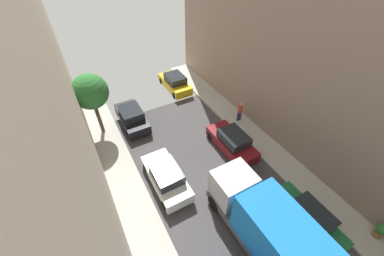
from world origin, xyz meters
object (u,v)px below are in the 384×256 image
(potted_plant_2, at_px, (381,231))
(parked_car_right_2, at_px, (306,219))
(delivery_truck, at_px, (266,226))
(street_tree_2, at_px, (90,92))
(parked_car_left_4, at_px, (166,177))
(parked_car_right_4, at_px, (175,83))
(pedestrian, at_px, (240,111))
(parked_car_left_5, at_px, (132,117))
(parked_car_right_3, at_px, (232,142))

(potted_plant_2, bearing_deg, parked_car_right_2, 141.47)
(delivery_truck, xyz_separation_m, street_tree_2, (-5.09, 12.55, 1.98))
(parked_car_left_4, bearing_deg, parked_car_right_4, 61.40)
(pedestrian, height_order, street_tree_2, street_tree_2)
(parked_car_right_4, bearing_deg, delivery_truck, -99.85)
(parked_car_left_4, distance_m, delivery_truck, 6.34)
(delivery_truck, height_order, street_tree_2, street_tree_2)
(parked_car_left_5, xyz_separation_m, parked_car_right_3, (5.40, -6.27, 0.00))
(parked_car_left_4, height_order, potted_plant_2, parked_car_left_4)
(parked_car_left_5, distance_m, parked_car_right_3, 8.27)
(parked_car_left_4, xyz_separation_m, parked_car_right_4, (5.40, 9.91, 0.00))
(parked_car_right_3, bearing_deg, parked_car_right_4, 90.00)
(parked_car_right_4, distance_m, pedestrian, 7.52)
(parked_car_right_2, bearing_deg, parked_car_left_4, 131.44)
(street_tree_2, bearing_deg, parked_car_left_4, -70.94)
(delivery_truck, distance_m, street_tree_2, 13.69)
(street_tree_2, bearing_deg, pedestrian, -21.88)
(parked_car_right_2, xyz_separation_m, delivery_truck, (-2.70, 0.48, 1.07))
(parked_car_left_4, xyz_separation_m, parked_car_left_5, (0.00, 6.76, 0.00))
(potted_plant_2, bearing_deg, street_tree_2, 124.85)
(parked_car_right_4, bearing_deg, parked_car_left_4, -118.60)
(parked_car_left_4, distance_m, pedestrian, 8.33)
(parked_car_right_3, relative_size, potted_plant_2, 4.35)
(parked_car_right_2, height_order, potted_plant_2, parked_car_right_2)
(street_tree_2, bearing_deg, delivery_truck, -67.93)
(parked_car_right_2, distance_m, potted_plant_2, 3.69)
(parked_car_left_4, bearing_deg, pedestrian, 19.68)
(parked_car_left_4, distance_m, parked_car_right_3, 5.42)
(parked_car_right_2, relative_size, street_tree_2, 0.86)
(parked_car_left_5, relative_size, potted_plant_2, 4.35)
(parked_car_left_5, distance_m, pedestrian, 8.79)
(potted_plant_2, bearing_deg, pedestrian, 92.26)
(pedestrian, bearing_deg, potted_plant_2, -87.74)
(parked_car_left_4, height_order, pedestrian, pedestrian)
(delivery_truck, bearing_deg, parked_car_right_3, 66.24)
(parked_car_right_4, bearing_deg, parked_car_right_2, -90.00)
(delivery_truck, bearing_deg, parked_car_right_4, 80.15)
(parked_car_right_3, distance_m, potted_plant_2, 9.36)
(delivery_truck, height_order, pedestrian, delivery_truck)
(street_tree_2, height_order, potted_plant_2, street_tree_2)
(parked_car_left_5, relative_size, parked_car_right_2, 1.00)
(parked_car_left_4, xyz_separation_m, delivery_truck, (2.70, -5.64, 1.07))
(parked_car_right_2, distance_m, parked_car_right_3, 6.61)
(parked_car_right_4, relative_size, pedestrian, 2.44)
(parked_car_left_5, relative_size, street_tree_2, 0.86)
(pedestrian, xyz_separation_m, potted_plant_2, (0.44, -11.22, -0.38))
(parked_car_right_4, bearing_deg, parked_car_left_5, -149.81)
(pedestrian, relative_size, street_tree_2, 0.35)
(parked_car_right_4, distance_m, potted_plant_2, 18.54)
(parked_car_right_3, height_order, potted_plant_2, parked_car_right_3)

